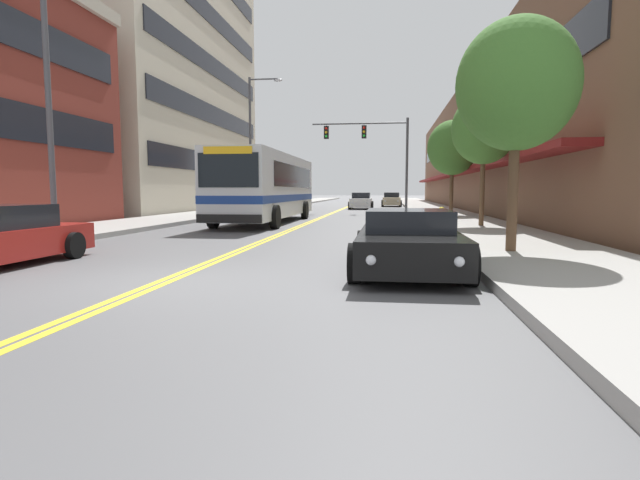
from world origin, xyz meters
TOP-DOWN VIEW (x-y plane):
  - ground_plane at (0.00, 37.00)m, footprint 240.00×240.00m
  - sidewalk_left at (-7.43, 37.00)m, footprint 3.86×106.00m
  - sidewalk_right at (7.43, 37.00)m, footprint 3.86×106.00m
  - centre_line at (0.00, 37.00)m, footprint 0.34×106.00m
  - office_tower_left at (-15.59, 30.01)m, footprint 12.08×24.35m
  - storefront_row_right at (13.59, 37.00)m, footprint 9.10×68.00m
  - city_bus at (-2.07, 16.29)m, footprint 2.96×12.27m
  - car_champagne_parked_left_mid at (-4.28, 30.54)m, footprint 2.21×4.22m
  - car_black_parked_right_foreground at (4.27, 1.77)m, footprint 2.15×4.52m
  - car_beige_parked_right_mid at (4.26, 42.71)m, footprint 1.98×4.80m
  - car_white_moving_lead at (1.60, 35.35)m, footprint 2.03×4.56m
  - traffic_signal_mast at (2.87, 28.47)m, footprint 6.93×0.38m
  - street_lamp_left_near at (-5.06, 4.64)m, footprint 1.95×0.28m
  - street_lamp_left_far at (-5.02, 24.83)m, footprint 2.28×0.28m
  - street_tree_right_near at (6.73, 4.03)m, footprint 2.71×2.71m
  - street_tree_right_mid at (7.63, 12.79)m, footprint 2.55×2.55m
  - street_tree_right_far at (7.57, 22.11)m, footprint 2.89×2.89m
  - fire_hydrant at (5.95, 11.80)m, footprint 0.33×0.25m

SIDE VIEW (x-z plane):
  - ground_plane at x=0.00m, z-range 0.00..0.00m
  - centre_line at x=0.00m, z-range 0.00..0.01m
  - sidewalk_left at x=-7.43m, z-range 0.00..0.18m
  - sidewalk_right at x=7.43m, z-range 0.00..0.18m
  - car_champagne_parked_left_mid at x=-4.28m, z-range -0.02..1.13m
  - fire_hydrant at x=5.95m, z-range 0.18..0.95m
  - car_black_parked_right_foreground at x=4.27m, z-range -0.02..1.19m
  - car_beige_parked_right_mid at x=4.26m, z-range -0.05..1.34m
  - car_white_moving_lead at x=1.60m, z-range -0.05..1.36m
  - city_bus at x=-2.07m, z-range 0.21..3.50m
  - street_tree_right_near at x=6.73m, z-range 1.32..6.62m
  - street_tree_right_mid at x=7.63m, z-range 1.39..6.65m
  - street_tree_right_far at x=7.57m, z-range 1.32..6.80m
  - traffic_signal_mast at x=2.87m, z-range 1.46..8.20m
  - street_lamp_left_near at x=-5.06m, z-range 0.72..9.21m
  - storefront_row_right at x=13.59m, z-range 0.00..10.11m
  - street_lamp_left_far at x=-5.02m, z-range 0.77..9.82m
  - office_tower_left at x=-15.59m, z-range 0.00..29.59m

